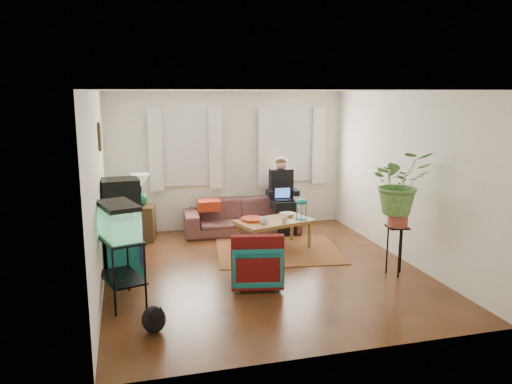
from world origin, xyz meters
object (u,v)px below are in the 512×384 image
object	(u,v)px
armchair	(256,260)
side_table	(142,223)
sofa	(242,211)
plant_stand	(396,250)
dresser	(122,240)
coffee_table	(275,235)
aquarium_stand	(121,271)

from	to	relation	value
armchair	side_table	bearing A→B (deg)	-50.20
sofa	plant_stand	size ratio (longest dim) A/B	2.97
sofa	dresser	xyz separation A→B (m)	(-2.16, -1.46, 0.02)
side_table	armchair	world-z (taller)	armchair
dresser	coffee_table	distance (m)	2.47
armchair	plant_stand	xyz separation A→B (m)	(2.03, -0.14, 0.02)
armchair	coffee_table	xyz separation A→B (m)	(0.69, 1.42, -0.09)
sofa	armchair	bearing A→B (deg)	-94.76
side_table	armchair	distance (m)	2.89
coffee_table	plant_stand	distance (m)	2.06
side_table	dresser	bearing A→B (deg)	-103.42
side_table	aquarium_stand	bearing A→B (deg)	-97.44
plant_stand	aquarium_stand	bearing A→B (deg)	-179.65
armchair	coffee_table	bearing A→B (deg)	-105.49
dresser	armchair	size ratio (longest dim) A/B	1.42
aquarium_stand	coffee_table	bearing A→B (deg)	15.66
side_table	dresser	xyz separation A→B (m)	(-0.34, -1.42, 0.12)
sofa	side_table	size ratio (longest dim) A/B	3.39
dresser	aquarium_stand	distance (m)	1.26
armchair	coffee_table	distance (m)	1.58
dresser	armchair	distance (m)	2.07
side_table	plant_stand	size ratio (longest dim) A/B	0.88
dresser	armchair	world-z (taller)	dresser
aquarium_stand	sofa	bearing A→B (deg)	34.36
armchair	plant_stand	world-z (taller)	plant_stand
sofa	aquarium_stand	distance (m)	3.48
sofa	dresser	size ratio (longest dim) A/B	2.18
dresser	aquarium_stand	xyz separation A→B (m)	(-0.01, -1.26, -0.02)
aquarium_stand	side_table	bearing A→B (deg)	65.45
side_table	dresser	world-z (taller)	dresser
plant_stand	side_table	bearing A→B (deg)	142.34
side_table	dresser	distance (m)	1.47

